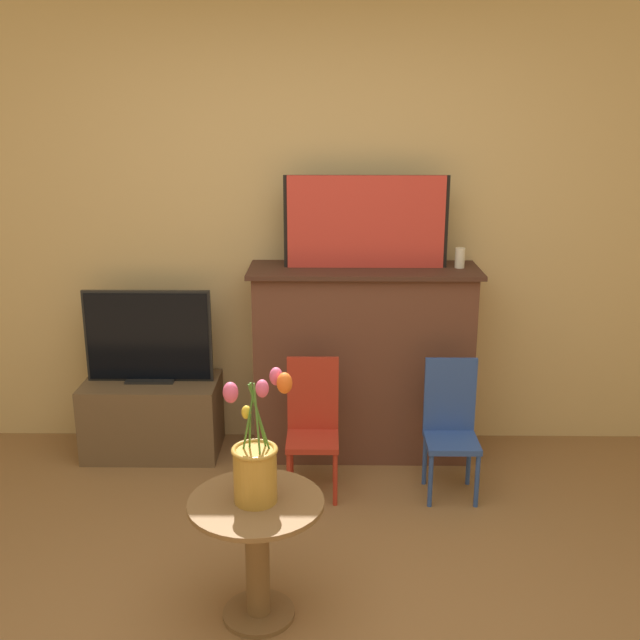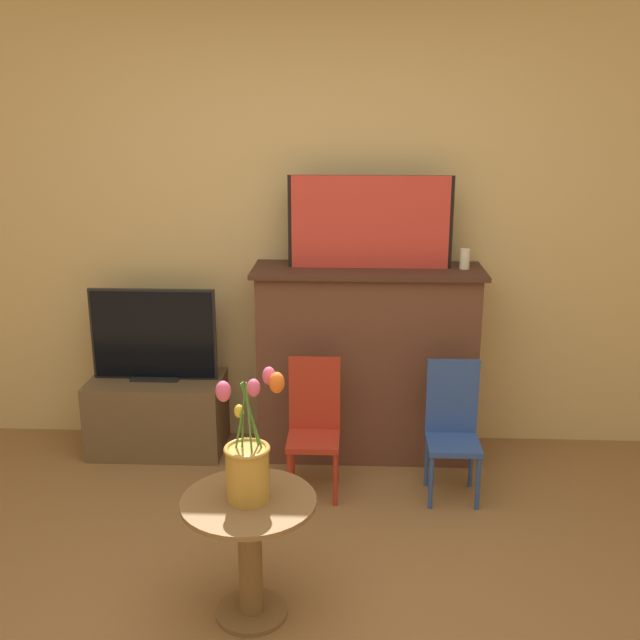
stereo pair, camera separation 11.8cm
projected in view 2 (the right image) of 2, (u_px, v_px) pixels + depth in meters
The scene contains 10 objects.
wall_back at pixel (312, 218), 4.31m from camera, with size 8.00×0.06×2.70m.
fireplace_mantel at pixel (366, 360), 4.29m from camera, with size 1.28×0.45×1.11m.
painting at pixel (370, 222), 4.07m from camera, with size 0.90×0.03×0.50m.
mantel_candle at pixel (465, 259), 4.10m from camera, with size 0.05×0.05×0.11m.
tv_stand at pixel (158, 414), 4.41m from camera, with size 0.77×0.43×0.44m.
tv_monitor at pixel (153, 336), 4.28m from camera, with size 0.72×0.12×0.54m.
chair_red at pixel (314, 421), 3.90m from camera, with size 0.27×0.27×0.72m.
chair_blue at pixel (452, 424), 3.86m from camera, with size 0.27×0.27×0.72m.
side_table at pixel (250, 540), 2.92m from camera, with size 0.53×0.53×0.52m.
vase_tulips at pixel (248, 461), 2.83m from camera, with size 0.26×0.19×0.52m.
Camera 2 is at (0.24, -2.17, 1.98)m, focal length 42.00 mm.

